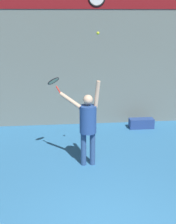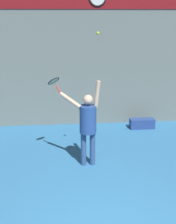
{
  "view_description": "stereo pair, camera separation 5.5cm",
  "coord_description": "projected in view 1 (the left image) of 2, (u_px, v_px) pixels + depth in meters",
  "views": [
    {
      "loc": [
        -0.72,
        -3.99,
        3.45
      ],
      "look_at": [
        -0.04,
        2.74,
        1.32
      ],
      "focal_mm": 50.0,
      "sensor_mm": 36.0,
      "label": 1
    },
    {
      "loc": [
        -0.67,
        -4.0,
        3.45
      ],
      "look_at": [
        -0.04,
        2.74,
        1.32
      ],
      "focal_mm": 50.0,
      "sensor_mm": 36.0,
      "label": 2
    }
  ],
  "objects": [
    {
      "name": "tennis_racket",
      "position": [
        54.0,
        82.0,
        7.3
      ],
      "size": [
        0.38,
        0.39,
        0.38
      ],
      "color": "red"
    },
    {
      "name": "tennis_ball",
      "position": [
        98.0,
        33.0,
        6.54
      ],
      "size": [
        0.06,
        0.06,
        0.06
      ],
      "color": "#CCDB2D"
    },
    {
      "name": "equipment_bag",
      "position": [
        141.0,
        123.0,
        9.84
      ],
      "size": [
        0.77,
        0.3,
        0.31
      ],
      "color": "navy",
      "rests_on": "ground_plane"
    },
    {
      "name": "tennis_player",
      "position": [
        88.0,
        122.0,
        7.17
      ],
      "size": [
        0.94,
        0.59,
        2.05
      ],
      "color": "#2D4C7F",
      "rests_on": "ground_plane"
    },
    {
      "name": "back_wall",
      "position": [
        80.0,
        46.0,
        9.55
      ],
      "size": [
        18.0,
        0.1,
        5.0
      ],
      "color": "slate",
      "rests_on": "ground_plane"
    }
  ]
}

